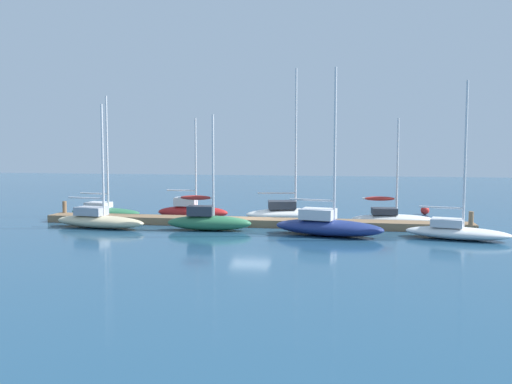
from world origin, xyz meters
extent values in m
plane|color=navy|center=(0.00, 0.00, 0.00)|extent=(120.00, 120.00, 0.00)
cube|color=#846647|center=(0.00, 0.00, 0.24)|extent=(27.30, 1.68, 0.47)
cylinder|color=#846647|center=(-13.25, 0.69, 0.64)|extent=(0.28, 0.28, 1.28)
cylinder|color=#846647|center=(13.25, -0.69, 0.64)|extent=(0.28, 0.28, 1.28)
ellipsoid|color=#2D7047|center=(-11.21, 2.70, 0.31)|extent=(5.66, 2.45, 0.62)
cube|color=silver|center=(-11.75, 2.77, 0.82)|extent=(1.78, 1.46, 0.40)
cylinder|color=silver|center=(-10.94, 2.67, 4.63)|extent=(0.13, 0.13, 8.01)
cylinder|color=silver|center=(-12.08, 2.81, 1.65)|extent=(2.30, 0.37, 0.11)
ellipsoid|color=beige|center=(-9.07, -2.55, 0.39)|extent=(6.33, 2.54, 0.78)
cube|color=#9EA3AD|center=(-9.68, -2.46, 1.04)|extent=(2.00, 1.41, 0.51)
cylinder|color=silver|center=(-8.77, -2.60, 4.21)|extent=(0.14, 0.14, 6.85)
cylinder|color=silver|center=(-10.05, -2.41, 1.84)|extent=(2.57, 0.50, 0.11)
ellipsoid|color=#B21E1E|center=(-4.62, 2.62, 0.45)|extent=(5.04, 1.41, 0.90)
cube|color=silver|center=(-5.12, 2.61, 1.20)|extent=(1.52, 0.96, 0.59)
cylinder|color=silver|center=(-4.37, 2.62, 3.95)|extent=(0.13, 0.13, 6.10)
cylinder|color=silver|center=(-5.42, 2.61, 1.98)|extent=(2.11, 0.14, 0.10)
ellipsoid|color=#2D7047|center=(-2.11, -2.34, 0.45)|extent=(5.21, 1.64, 0.90)
cube|color=#333842|center=(-2.62, -2.37, 1.19)|extent=(1.59, 1.03, 0.58)
cylinder|color=silver|center=(-1.85, -2.32, 3.92)|extent=(0.13, 0.13, 6.05)
cylinder|color=silver|center=(-2.93, -2.38, 1.98)|extent=(2.16, 0.23, 0.10)
ellipsoid|color=#B72D28|center=(-2.93, -2.38, 1.98)|extent=(1.96, 0.47, 0.28)
ellipsoid|color=white|center=(2.26, 2.99, 0.41)|extent=(6.45, 3.17, 0.82)
cube|color=#333842|center=(1.65, 2.87, 1.08)|extent=(2.09, 1.74, 0.53)
cylinder|color=silver|center=(2.56, 3.05, 5.56)|extent=(0.14, 0.14, 9.49)
cylinder|color=silver|center=(1.29, 2.80, 1.88)|extent=(2.57, 0.61, 0.11)
ellipsoid|color=navy|center=(5.08, -3.04, 0.46)|extent=(6.60, 3.43, 0.92)
cube|color=silver|center=(4.47, -2.90, 1.21)|extent=(2.17, 1.84, 0.60)
cylinder|color=silver|center=(5.39, -3.11, 5.18)|extent=(0.14, 0.14, 8.53)
cylinder|color=silver|center=(4.10, -2.82, 2.00)|extent=(2.60, 0.70, 0.11)
ellipsoid|color=white|center=(8.98, 2.35, 0.32)|extent=(5.42, 2.15, 0.64)
cube|color=#333842|center=(8.45, 2.30, 0.84)|extent=(1.69, 1.30, 0.41)
cylinder|color=silver|center=(9.24, 2.38, 3.75)|extent=(0.13, 0.13, 6.23)
cylinder|color=silver|center=(8.14, 2.27, 1.66)|extent=(2.22, 0.32, 0.11)
ellipsoid|color=#B72D28|center=(8.14, 2.27, 1.66)|extent=(2.02, 0.55, 0.28)
ellipsoid|color=white|center=(12.08, -3.06, 0.34)|extent=(5.80, 3.10, 0.67)
cube|color=silver|center=(11.54, -2.92, 0.89)|extent=(1.92, 1.63, 0.44)
cylinder|color=silver|center=(12.35, -3.12, 4.63)|extent=(0.13, 0.13, 7.92)
cylinder|color=silver|center=(11.22, -2.84, 1.71)|extent=(2.28, 0.67, 0.11)
sphere|color=red|center=(11.74, 7.92, 0.32)|extent=(0.64, 0.64, 0.64)
camera|label=1|loc=(6.38, -34.14, 5.08)|focal=38.46mm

